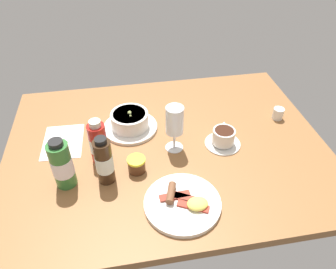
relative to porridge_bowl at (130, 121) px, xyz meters
The scene contains 11 objects.
ground_plane 16.55cm from the porridge_bowl, 137.42° to the left, with size 110.00×84.00×3.00cm, color brown.
porridge_bowl is the anchor object (origin of this frame).
cutlery_setting 24.57cm from the porridge_bowl, ahead, with size 14.22×18.74×0.90cm.
coffee_cup 33.98cm from the porridge_bowl, 155.46° to the left, with size 12.35×12.62×6.10cm.
creamer_jug 56.14cm from the porridge_bowl, behind, with size 4.04×4.95×4.98cm.
wine_glass 20.59cm from the porridge_bowl, 136.87° to the left, with size 6.12×6.12×16.69cm.
jam_jar 21.69cm from the porridge_bowl, 90.64° to the left, with size 5.74×5.74×5.01cm.
sauce_bottle_red 18.60cm from the porridge_bowl, 53.30° to the left, with size 5.71×5.71×15.89cm.
sauce_bottle_green 31.85cm from the porridge_bowl, 47.55° to the left, with size 6.28×6.28×16.88cm.
sauce_bottle_brown 25.94cm from the porridge_bowl, 68.91° to the left, with size 5.38×5.38×16.57cm.
breakfast_plate 39.58cm from the porridge_bowl, 108.12° to the left, with size 22.04×22.04×3.70cm.
Camera 1 is at (14.00, 82.67, 74.04)cm, focal length 34.27 mm.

